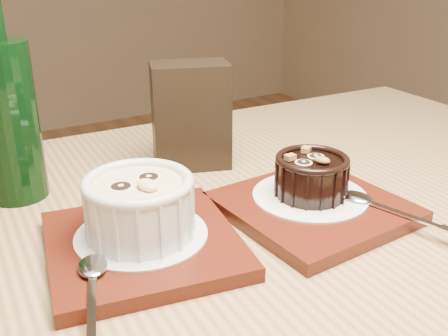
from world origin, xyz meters
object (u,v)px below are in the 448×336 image
at_px(tray_left, 143,245).
at_px(condiment_stand, 191,116).
at_px(ramekin_dark, 311,174).
at_px(tray_right, 313,208).
at_px(green_bottle, 7,116).
at_px(ramekin_white, 139,204).
at_px(table, 231,314).

height_order(tray_left, condiment_stand, condiment_stand).
relative_size(ramekin_dark, condiment_stand, 0.59).
distance_m(tray_right, green_bottle, 0.36).
xyz_separation_m(tray_right, ramekin_dark, (0.01, 0.01, 0.03)).
xyz_separation_m(ramekin_white, condiment_stand, (0.14, 0.17, 0.02)).
bearing_deg(ramekin_dark, condiment_stand, 89.43).
distance_m(table, ramekin_dark, 0.18).
bearing_deg(tray_right, condiment_stand, 104.69).
distance_m(table, tray_left, 0.13).
height_order(table, green_bottle, green_bottle).
distance_m(tray_right, condiment_stand, 0.21).
bearing_deg(tray_right, ramekin_dark, 67.58).
xyz_separation_m(tray_left, ramekin_dark, (0.20, -0.01, 0.03)).
xyz_separation_m(tray_right, condiment_stand, (-0.05, 0.20, 0.06)).
bearing_deg(ramekin_white, tray_left, -113.21).
xyz_separation_m(ramekin_white, green_bottle, (-0.08, 0.19, 0.05)).
height_order(ramekin_dark, condiment_stand, condiment_stand).
bearing_deg(condiment_stand, table, -106.11).
bearing_deg(ramekin_white, ramekin_dark, -17.02).
bearing_deg(table, condiment_stand, 73.89).
xyz_separation_m(table, condiment_stand, (0.06, 0.20, 0.16)).
xyz_separation_m(ramekin_white, ramekin_dark, (0.20, -0.02, -0.01)).
height_order(tray_right, condiment_stand, condiment_stand).
relative_size(ramekin_white, green_bottle, 0.41).
bearing_deg(ramekin_white, tray_right, -20.84).
relative_size(ramekin_dark, green_bottle, 0.32).
distance_m(table, condiment_stand, 0.26).
xyz_separation_m(tray_left, green_bottle, (-0.08, 0.19, 0.09)).
bearing_deg(tray_right, tray_left, 173.28).
height_order(ramekin_white, tray_right, ramekin_white).
xyz_separation_m(ramekin_dark, condiment_stand, (-0.06, 0.18, 0.03)).
distance_m(tray_left, green_bottle, 0.23).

